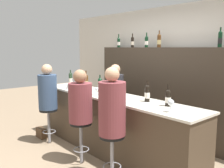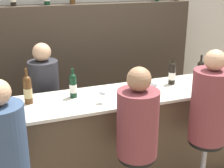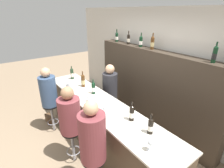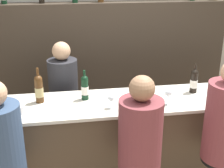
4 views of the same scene
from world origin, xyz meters
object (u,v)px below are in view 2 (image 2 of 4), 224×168
(wine_bottle_counter_3, at_px, (172,73))
(bar_stool_right, at_px, (204,153))
(wine_bottle_counter_1, at_px, (28,89))
(metal_bowl, at_px, (6,111))
(wine_glass_2, at_px, (154,86))
(wine_bottle_counter_4, at_px, (200,70))
(wine_glass_0, at_px, (102,94))
(guest_seated_left, at_px, (4,141))
(guest_seated_middle, at_px, (137,119))
(wine_bottle_counter_2, at_px, (73,85))
(bartender, at_px, (46,109))
(wine_glass_1, at_px, (128,89))
(guest_seated_right, at_px, (210,103))

(wine_bottle_counter_3, xyz_separation_m, bar_stool_right, (0.00, -0.68, -0.62))
(wine_bottle_counter_1, relative_size, metal_bowl, 1.81)
(wine_glass_2, bearing_deg, wine_bottle_counter_4, 18.42)
(wine_glass_0, distance_m, wine_glass_2, 0.55)
(guest_seated_left, bearing_deg, wine_glass_0, 25.55)
(wine_bottle_counter_4, relative_size, guest_seated_middle, 0.37)
(wine_bottle_counter_1, distance_m, wine_glass_0, 0.70)
(wine_bottle_counter_2, bearing_deg, bartender, 110.75)
(wine_bottle_counter_3, distance_m, guest_seated_left, 1.94)
(wine_bottle_counter_1, bearing_deg, bar_stool_right, -23.52)
(wine_bottle_counter_1, bearing_deg, wine_bottle_counter_2, -0.00)
(wine_glass_0, distance_m, wine_glass_1, 0.26)
(guest_seated_middle, xyz_separation_m, bar_stool_right, (0.74, -0.00, -0.49))
(wine_bottle_counter_4, height_order, guest_seated_middle, guest_seated_middle)
(wine_glass_1, relative_size, guest_seated_middle, 0.18)
(guest_seated_middle, distance_m, guest_seated_right, 0.74)
(wine_glass_1, relative_size, guest_seated_left, 0.17)
(wine_bottle_counter_1, bearing_deg, bartender, 67.37)
(guest_seated_middle, bearing_deg, wine_bottle_counter_1, 140.45)
(guest_seated_right, bearing_deg, guest_seated_left, -180.00)
(wine_bottle_counter_3, bearing_deg, metal_bowl, -173.82)
(wine_bottle_counter_1, xyz_separation_m, wine_glass_0, (0.66, -0.24, -0.05))
(wine_bottle_counter_3, distance_m, guest_seated_right, 0.68)
(wine_glass_0, distance_m, metal_bowl, 0.87)
(guest_seated_middle, xyz_separation_m, guest_seated_right, (0.74, 0.00, 0.04))
(wine_glass_0, xyz_separation_m, bartender, (-0.43, 0.79, -0.43))
(wine_bottle_counter_4, xyz_separation_m, guest_seated_left, (-2.18, -0.68, -0.10))
(wine_bottle_counter_3, height_order, guest_seated_left, guest_seated_left)
(bar_stool_right, xyz_separation_m, guest_seated_right, (-0.00, 0.00, 0.53))
(bartender, bearing_deg, guest_seated_middle, -64.13)
(bartender, bearing_deg, wine_glass_0, -61.46)
(wine_glass_0, bearing_deg, wine_bottle_counter_2, 132.53)
(wine_bottle_counter_2, distance_m, wine_glass_2, 0.80)
(wine_glass_0, xyz_separation_m, metal_bowl, (-0.87, 0.05, -0.06))
(wine_glass_1, distance_m, guest_seated_right, 0.78)
(wine_glass_0, xyz_separation_m, guest_seated_left, (-0.91, -0.44, -0.08))
(wine_glass_2, relative_size, bartender, 0.10)
(wine_glass_0, height_order, guest_seated_middle, guest_seated_middle)
(wine_bottle_counter_1, relative_size, wine_bottle_counter_4, 1.16)
(metal_bowl, bearing_deg, guest_seated_left, -95.27)
(guest_seated_left, relative_size, bartender, 0.57)
(wine_bottle_counter_1, distance_m, guest_seated_right, 1.70)
(wine_glass_0, relative_size, bar_stool_right, 0.20)
(wine_bottle_counter_2, xyz_separation_m, wine_glass_0, (0.22, -0.24, -0.03))
(bartender, bearing_deg, bar_stool_right, -42.62)
(guest_seated_middle, xyz_separation_m, bartender, (-0.59, 1.22, -0.33))
(wine_glass_0, bearing_deg, wine_bottle_counter_3, 15.02)
(wine_bottle_counter_1, height_order, bar_stool_right, wine_bottle_counter_1)
(wine_glass_1, bearing_deg, metal_bowl, 177.49)
(wine_bottle_counter_2, height_order, wine_bottle_counter_4, same)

